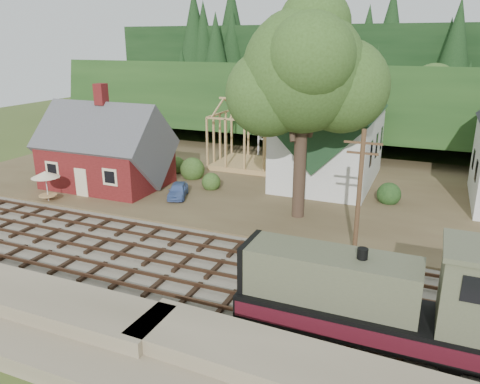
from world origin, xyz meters
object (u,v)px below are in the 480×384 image
at_px(car_blue, 178,190).
at_px(car_green, 98,175).
at_px(locomotive, 396,300).
at_px(patio_set, 45,176).

height_order(car_blue, car_green, car_green).
height_order(locomotive, car_green, locomotive).
relative_size(locomotive, patio_set, 5.11).
bearing_deg(car_green, car_blue, -78.47).
xyz_separation_m(locomotive, car_green, (-27.58, 14.44, -1.31)).
xyz_separation_m(locomotive, car_blue, (-18.49, 13.40, -1.32)).
distance_m(locomotive, patio_set, 29.09).
xyz_separation_m(locomotive, patio_set, (-27.82, 8.50, 0.19)).
distance_m(car_blue, car_green, 9.15).
relative_size(locomotive, car_green, 3.43).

